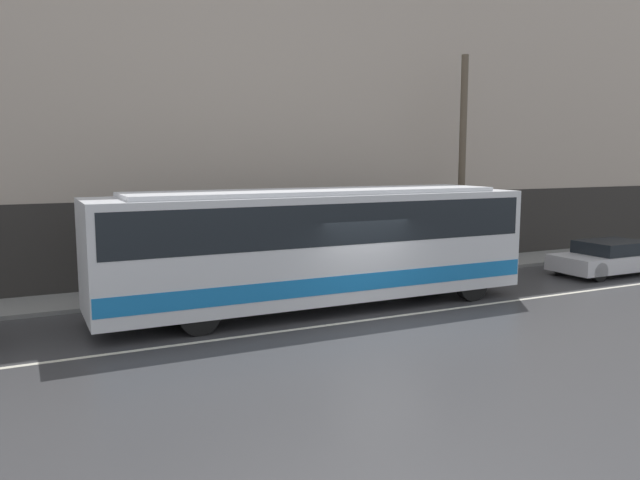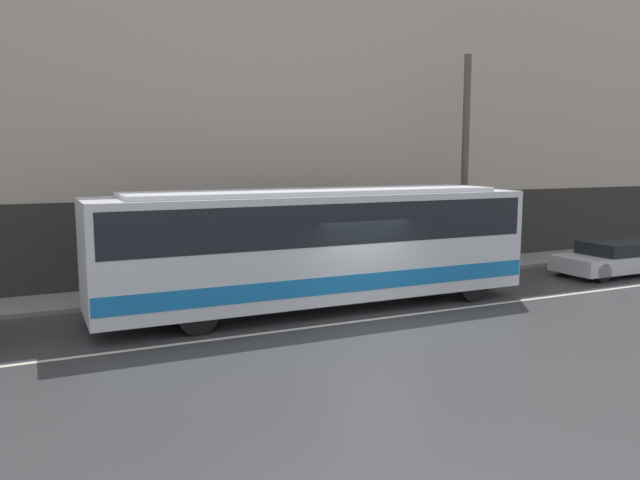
{
  "view_description": "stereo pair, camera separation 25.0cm",
  "coord_description": "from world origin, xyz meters",
  "views": [
    {
      "loc": [
        -8.11,
        -13.39,
        4.13
      ],
      "look_at": [
        -0.71,
        1.72,
        1.89
      ],
      "focal_mm": 35.0,
      "sensor_mm": 36.0,
      "label": 1
    },
    {
      "loc": [
        -7.88,
        -13.5,
        4.13
      ],
      "look_at": [
        -0.71,
        1.72,
        1.89
      ],
      "focal_mm": 35.0,
      "sensor_mm": 36.0,
      "label": 2
    }
  ],
  "objects": [
    {
      "name": "sidewalk",
      "position": [
        0.0,
        5.14,
        0.06
      ],
      "size": [
        60.0,
        2.27,
        0.12
      ],
      "color": "gray",
      "rests_on": "ground_plane"
    },
    {
      "name": "utility_pole_near",
      "position": [
        6.4,
        4.61,
        3.91
      ],
      "size": [
        0.25,
        0.25,
        7.58
      ],
      "color": "brown",
      "rests_on": "sidewalk"
    },
    {
      "name": "lane_stripe",
      "position": [
        0.0,
        0.0,
        0.0
      ],
      "size": [
        54.0,
        0.14,
        0.01
      ],
      "color": "beige",
      "rests_on": "ground_plane"
    },
    {
      "name": "building_facade",
      "position": [
        0.0,
        6.41,
        5.8
      ],
      "size": [
        60.0,
        0.35,
        12.01
      ],
      "color": "#B7A899",
      "rests_on": "ground_plane"
    },
    {
      "name": "transit_bus",
      "position": [
        -0.78,
        1.72,
        1.84
      ],
      "size": [
        12.05,
        2.62,
        3.27
      ],
      "color": "silver",
      "rests_on": "ground_plane"
    },
    {
      "name": "sedan_white_front",
      "position": [
        10.97,
        1.72,
        0.57
      ],
      "size": [
        4.78,
        1.87,
        1.18
      ],
      "color": "silver",
      "rests_on": "ground_plane"
    },
    {
      "name": "ground_plane",
      "position": [
        0.0,
        0.0,
        0.0
      ],
      "size": [
        60.0,
        60.0,
        0.0
      ],
      "primitive_type": "plane",
      "color": "#38383A"
    }
  ]
}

